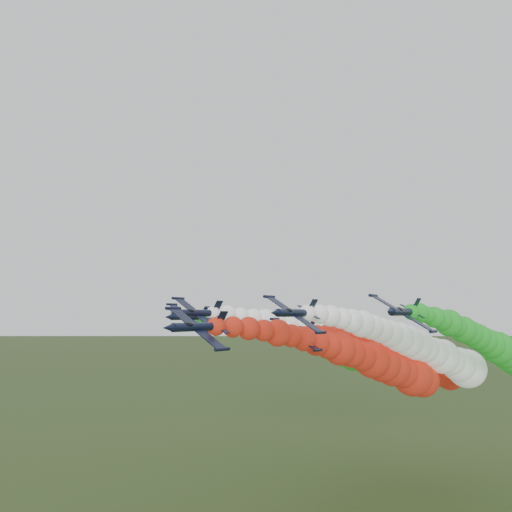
{
  "coord_description": "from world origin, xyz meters",
  "views": [
    {
      "loc": [
        40.83,
        -62.25,
        41.94
      ],
      "look_at": [
        -5.46,
        3.88,
        51.51
      ],
      "focal_mm": 35.0,
      "sensor_mm": 36.0,
      "label": 1
    }
  ],
  "objects_px": {
    "jet_inner_right": "(432,353)",
    "jet_trail": "(415,361)",
    "jet_lead": "(379,364)",
    "jet_outer_right": "(504,352)",
    "jet_inner_left": "(359,351)",
    "jet_outer_left": "(334,349)"
  },
  "relations": [
    {
      "from": "jet_inner_right",
      "to": "jet_outer_right",
      "type": "relative_size",
      "value": 1.01
    },
    {
      "from": "jet_outer_right",
      "to": "jet_inner_right",
      "type": "bearing_deg",
      "value": -145.36
    },
    {
      "from": "jet_inner_left",
      "to": "jet_inner_right",
      "type": "height_order",
      "value": "jet_inner_left"
    },
    {
      "from": "jet_lead",
      "to": "jet_outer_right",
      "type": "bearing_deg",
      "value": 48.2
    },
    {
      "from": "jet_trail",
      "to": "jet_lead",
      "type": "bearing_deg",
      "value": -88.6
    },
    {
      "from": "jet_inner_left",
      "to": "jet_trail",
      "type": "distance_m",
      "value": 16.32
    },
    {
      "from": "jet_inner_right",
      "to": "jet_trail",
      "type": "distance_m",
      "value": 14.73
    },
    {
      "from": "jet_lead",
      "to": "jet_outer_right",
      "type": "xyz_separation_m",
      "value": [
        20.16,
        22.55,
        1.94
      ]
    },
    {
      "from": "jet_inner_left",
      "to": "jet_lead",
      "type": "bearing_deg",
      "value": -51.56
    },
    {
      "from": "jet_outer_right",
      "to": "jet_trail",
      "type": "distance_m",
      "value": 21.28
    },
    {
      "from": "jet_trail",
      "to": "jet_inner_left",
      "type": "bearing_deg",
      "value": -125.92
    },
    {
      "from": "jet_lead",
      "to": "jet_outer_right",
      "type": "relative_size",
      "value": 1.0
    },
    {
      "from": "jet_inner_right",
      "to": "jet_outer_right",
      "type": "height_order",
      "value": "jet_outer_right"
    },
    {
      "from": "jet_inner_left",
      "to": "jet_outer_right",
      "type": "xyz_separation_m",
      "value": [
        30.21,
        9.91,
        0.34
      ]
    },
    {
      "from": "jet_lead",
      "to": "jet_inner_right",
      "type": "height_order",
      "value": "jet_inner_right"
    },
    {
      "from": "jet_lead",
      "to": "jet_inner_left",
      "type": "bearing_deg",
      "value": 128.44
    },
    {
      "from": "jet_lead",
      "to": "jet_inner_left",
      "type": "height_order",
      "value": "jet_inner_left"
    },
    {
      "from": "jet_inner_left",
      "to": "jet_inner_right",
      "type": "relative_size",
      "value": 0.99
    },
    {
      "from": "jet_trail",
      "to": "jet_outer_left",
      "type": "bearing_deg",
      "value": -171.04
    },
    {
      "from": "jet_inner_right",
      "to": "jet_lead",
      "type": "bearing_deg",
      "value": -117.51
    },
    {
      "from": "jet_inner_left",
      "to": "jet_outer_left",
      "type": "height_order",
      "value": "jet_inner_left"
    },
    {
      "from": "jet_lead",
      "to": "jet_outer_left",
      "type": "bearing_deg",
      "value": 133.91
    }
  ]
}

